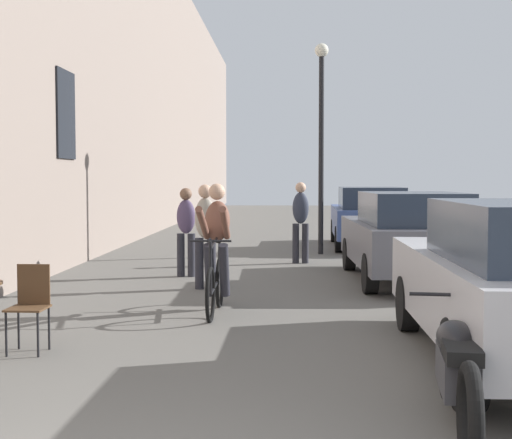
{
  "coord_description": "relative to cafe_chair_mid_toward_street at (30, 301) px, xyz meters",
  "views": [
    {
      "loc": [
        1.07,
        -3.3,
        1.78
      ],
      "look_at": [
        0.5,
        10.16,
        1.01
      ],
      "focal_mm": 50.7,
      "sensor_mm": 36.0,
      "label": 1
    }
  ],
  "objects": [
    {
      "name": "pedestrian_near",
      "position": [
        1.33,
        4.25,
        0.43
      ],
      "size": [
        0.36,
        0.27,
        1.68
      ],
      "color": "#26262D",
      "rests_on": "ground_plane"
    },
    {
      "name": "pedestrian_mid",
      "position": [
        0.81,
        5.71,
        0.39
      ],
      "size": [
        0.37,
        0.28,
        1.61
      ],
      "color": "#26262D",
      "rests_on": "ground_plane"
    },
    {
      "name": "street_lamp",
      "position": [
        3.43,
        9.7,
        2.59
      ],
      "size": [
        0.32,
        0.32,
        4.9
      ],
      "color": "black",
      "rests_on": "ground_plane"
    },
    {
      "name": "parked_car_third",
      "position": [
        4.76,
        11.42,
        0.29
      ],
      "size": [
        1.95,
        4.43,
        1.56
      ],
      "color": "#384C84",
      "rests_on": "ground_plane"
    },
    {
      "name": "cafe_chair_mid_toward_street",
      "position": [
        0.0,
        0.0,
        0.0
      ],
      "size": [
        0.39,
        0.39,
        0.89
      ],
      "color": "black",
      "rests_on": "ground_plane"
    },
    {
      "name": "building_facade_left",
      "position": [
        -1.89,
        10.05,
        4.37
      ],
      "size": [
        0.54,
        68.0,
        9.77
      ],
      "color": "gray",
      "rests_on": "ground_plane"
    },
    {
      "name": "parked_car_second",
      "position": [
        4.7,
        5.21,
        0.28
      ],
      "size": [
        1.93,
        4.39,
        1.55
      ],
      "color": "#595960",
      "rests_on": "ground_plane"
    },
    {
      "name": "pedestrian_far",
      "position": [
        2.92,
        7.85,
        0.44
      ],
      "size": [
        0.35,
        0.26,
        1.7
      ],
      "color": "#26262D",
      "rests_on": "ground_plane"
    },
    {
      "name": "parked_motorcycle",
      "position": [
        3.85,
        -2.09,
        -0.11
      ],
      "size": [
        0.62,
        2.14,
        0.92
      ],
      "color": "black",
      "rests_on": "ground_plane"
    },
    {
      "name": "cyclist_on_bicycle",
      "position": [
        1.69,
        2.28,
        0.29
      ],
      "size": [
        0.52,
        1.76,
        1.74
      ],
      "color": "black",
      "rests_on": "ground_plane"
    }
  ]
}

